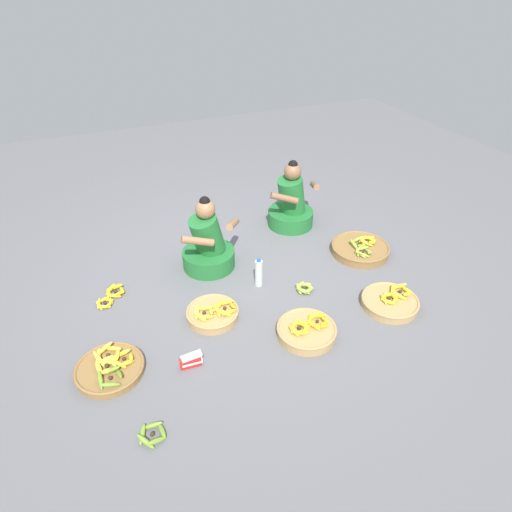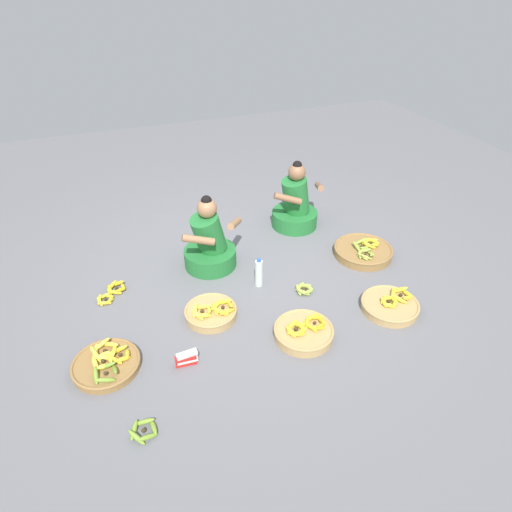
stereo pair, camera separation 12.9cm
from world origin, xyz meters
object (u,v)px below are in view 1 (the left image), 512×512
(vendor_woman_behind, at_px, (291,205))
(banana_basket_near_bicycle, at_px, (110,368))
(banana_basket_mid_right, at_px, (213,313))
(banana_basket_front_left, at_px, (307,330))
(water_bottle, at_px, (259,273))
(vendor_woman_front, at_px, (208,245))
(banana_basket_near_vendor, at_px, (390,302))
(loose_bananas_front_center, at_px, (304,288))
(loose_bananas_back_right, at_px, (111,296))
(loose_bananas_front_right, at_px, (152,434))
(packet_carton_stack, at_px, (191,361))
(banana_basket_mid_left, at_px, (360,249))

(vendor_woman_behind, bearing_deg, banana_basket_near_bicycle, -147.18)
(vendor_woman_behind, relative_size, banana_basket_mid_right, 1.73)
(banana_basket_front_left, xyz_separation_m, water_bottle, (-0.09, 0.78, 0.09))
(banana_basket_mid_right, bearing_deg, vendor_woman_front, 74.01)
(banana_basket_near_vendor, bearing_deg, vendor_woman_front, 136.41)
(loose_bananas_front_center, relative_size, water_bottle, 0.65)
(banana_basket_mid_right, bearing_deg, vendor_woman_behind, 41.20)
(banana_basket_mid_right, distance_m, water_bottle, 0.62)
(vendor_woman_behind, relative_size, banana_basket_near_bicycle, 1.53)
(loose_bananas_back_right, relative_size, water_bottle, 1.08)
(loose_bananas_front_right, distance_m, packet_carton_stack, 0.63)
(vendor_woman_front, bearing_deg, loose_bananas_front_center, -46.52)
(loose_bananas_front_center, height_order, loose_bananas_front_right, loose_bananas_front_center)
(banana_basket_near_bicycle, height_order, banana_basket_mid_left, banana_basket_mid_left)
(vendor_woman_front, bearing_deg, loose_bananas_front_right, -119.29)
(loose_bananas_front_right, bearing_deg, banana_basket_near_bicycle, 104.33)
(loose_bananas_front_right, xyz_separation_m, packet_carton_stack, (0.41, 0.48, 0.03))
(banana_basket_near_vendor, distance_m, loose_bananas_front_center, 0.78)
(banana_basket_near_bicycle, bearing_deg, banana_basket_mid_right, 16.74)
(banana_basket_near_bicycle, bearing_deg, vendor_woman_front, 42.60)
(banana_basket_front_left, height_order, banana_basket_mid_left, banana_basket_mid_left)
(banana_basket_front_left, height_order, water_bottle, water_bottle)
(banana_basket_mid_right, height_order, loose_bananas_back_right, banana_basket_mid_right)
(loose_bananas_back_right, distance_m, water_bottle, 1.37)
(banana_basket_mid_left, bearing_deg, banana_basket_mid_right, -168.56)
(banana_basket_front_left, height_order, packet_carton_stack, banana_basket_front_left)
(banana_basket_mid_right, bearing_deg, banana_basket_near_vendor, -17.32)
(banana_basket_mid_left, height_order, water_bottle, water_bottle)
(loose_bananas_back_right, height_order, water_bottle, water_bottle)
(loose_bananas_front_center, bearing_deg, banana_basket_near_bicycle, -170.63)
(vendor_woman_behind, bearing_deg, loose_bananas_back_right, -165.25)
(banana_basket_mid_left, height_order, loose_bananas_front_center, banana_basket_mid_left)
(vendor_woman_front, xyz_separation_m, loose_bananas_front_right, (-0.95, -1.69, -0.22))
(banana_basket_mid_left, xyz_separation_m, packet_carton_stack, (-2.08, -0.81, 0.00))
(banana_basket_mid_left, xyz_separation_m, loose_bananas_back_right, (-2.52, 0.27, -0.03))
(vendor_woman_front, relative_size, banana_basket_mid_left, 1.28)
(banana_basket_mid_left, height_order, packet_carton_stack, banana_basket_mid_left)
(banana_basket_near_vendor, relative_size, loose_bananas_front_center, 2.63)
(banana_basket_near_bicycle, distance_m, loose_bananas_back_right, 0.90)
(loose_bananas_front_center, xyz_separation_m, loose_bananas_front_right, (-1.64, -0.96, -0.00))
(packet_carton_stack, bearing_deg, loose_bananas_front_center, 21.22)
(banana_basket_near_vendor, distance_m, loose_bananas_front_right, 2.29)
(banana_basket_mid_left, bearing_deg, banana_basket_near_vendor, -106.46)
(banana_basket_near_bicycle, distance_m, banana_basket_mid_left, 2.73)
(banana_basket_front_left, bearing_deg, water_bottle, 96.64)
(banana_basket_near_vendor, relative_size, banana_basket_near_bicycle, 0.98)
(packet_carton_stack, bearing_deg, banana_basket_front_left, -3.09)
(vendor_woman_behind, xyz_separation_m, banana_basket_front_left, (-0.70, -1.68, -0.20))
(banana_basket_near_bicycle, bearing_deg, vendor_woman_behind, 32.82)
(banana_basket_near_bicycle, distance_m, loose_bananas_front_center, 1.84)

